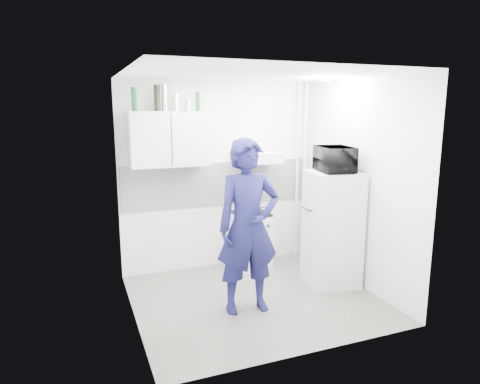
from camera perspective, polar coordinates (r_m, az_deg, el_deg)
name	(u,v)px	position (r m, az deg, el deg)	size (l,w,h in m)	color
floor	(255,299)	(5.27, 1.99, -14.01)	(2.80, 2.80, 0.00)	#595B4F
ceiling	(256,74)	(4.78, 2.21, 15.48)	(2.80, 2.80, 0.00)	white
wall_back	(220,176)	(6.01, -2.66, 2.14)	(2.80, 2.80, 0.00)	silver
wall_left	(130,202)	(4.50, -14.49, -1.25)	(2.60, 2.60, 0.00)	silver
wall_right	(358,184)	(5.56, 15.45, 1.02)	(2.60, 2.60, 0.00)	silver
person	(248,227)	(4.67, 1.10, -4.65)	(0.70, 0.46, 1.93)	#141442
stove	(251,241)	(6.12, 1.47, -6.51)	(0.48, 0.48, 0.77)	silver
fridge	(332,229)	(5.58, 12.16, -4.78)	(0.61, 0.61, 1.46)	silver
stove_top	(251,213)	(6.01, 1.49, -2.88)	(0.46, 0.46, 0.03)	black
saucepan	(255,210)	(5.94, 1.97, -2.46)	(0.17, 0.17, 0.09)	silver
microwave	(335,159)	(5.41, 12.55, 4.30)	(0.38, 0.56, 0.31)	black
bottle_a	(134,99)	(5.50, -13.95, 11.92)	(0.07, 0.07, 0.29)	#144C1E
bottle_c	(157,98)	(5.54, -10.99, 12.20)	(0.08, 0.08, 0.32)	black
bottle_d	(165,98)	(5.56, -10.03, 12.26)	(0.07, 0.07, 0.33)	silver
canister_a	(176,102)	(5.59, -8.59, 11.74)	(0.09, 0.09, 0.22)	silver
canister_b	(188,105)	(5.63, -6.96, 11.40)	(0.08, 0.08, 0.14)	silver
bottle_e	(198,101)	(5.66, -5.63, 11.93)	(0.06, 0.06, 0.24)	#144C1E
upper_cabinet	(169,139)	(5.58, -9.49, 7.00)	(1.00, 0.35, 0.70)	silver
range_hood	(257,157)	(5.90, 2.26, 4.63)	(0.60, 0.50, 0.14)	silver
backsplash	(221,183)	(6.01, -2.60, 1.18)	(2.74, 0.03, 0.60)	white
pipe_a	(304,172)	(6.47, 8.55, 2.67)	(0.05, 0.05, 2.60)	silver
pipe_b	(297,172)	(6.41, 7.62, 2.62)	(0.04, 0.04, 2.60)	silver
ceiling_spot_fixture	(326,80)	(5.43, 11.37, 14.44)	(0.10, 0.10, 0.02)	white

